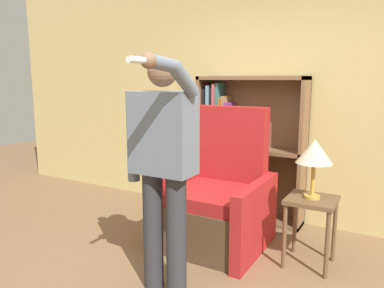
# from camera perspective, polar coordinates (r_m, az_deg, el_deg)

# --- Properties ---
(wall_back) EXTENTS (8.00, 0.06, 2.80)m
(wall_back) POSITION_cam_1_polar(r_m,az_deg,el_deg) (4.26, 12.29, 7.23)
(wall_back) COLOR tan
(wall_back) RESTS_ON ground_plane
(bookcase) EXTENTS (1.22, 0.28, 1.61)m
(bookcase) POSITION_cam_1_polar(r_m,az_deg,el_deg) (4.31, 6.72, -0.97)
(bookcase) COLOR brown
(bookcase) RESTS_ON ground_plane
(armchair) EXTENTS (0.94, 0.93, 1.31)m
(armchair) POSITION_cam_1_polar(r_m,az_deg,el_deg) (3.67, 3.85, -9.04)
(armchair) COLOR #4C3823
(armchair) RESTS_ON ground_plane
(person_standing) EXTENTS (0.60, 0.78, 1.74)m
(person_standing) POSITION_cam_1_polar(r_m,az_deg,el_deg) (2.68, -4.53, -2.60)
(person_standing) COLOR #2D2D33
(person_standing) RESTS_ON ground_plane
(side_table) EXTENTS (0.40, 0.40, 0.60)m
(side_table) POSITION_cam_1_polar(r_m,az_deg,el_deg) (3.36, 17.69, -9.77)
(side_table) COLOR brown
(side_table) RESTS_ON ground_plane
(table_lamp) EXTENTS (0.30, 0.30, 0.50)m
(table_lamp) POSITION_cam_1_polar(r_m,az_deg,el_deg) (3.23, 18.16, -1.28)
(table_lamp) COLOR gold
(table_lamp) RESTS_ON side_table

